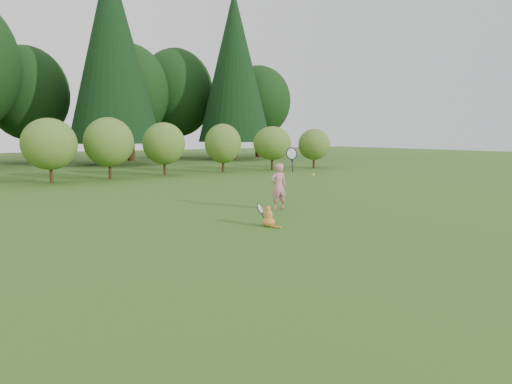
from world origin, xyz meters
TOP-DOWN VIEW (x-y plane):
  - ground at (0.00, 0.00)m, footprint 100.00×100.00m
  - shrub_row at (0.00, 13.00)m, footprint 28.00×3.00m
  - woodland_backdrop at (0.00, 23.00)m, footprint 48.00×10.00m
  - child at (1.60, 1.81)m, footprint 0.77×0.53m
  - cat at (0.09, 0.13)m, footprint 0.38×0.72m
  - tennis_ball at (1.23, -0.08)m, footprint 0.06×0.06m

SIDE VIEW (x-z plane):
  - ground at x=0.00m, z-range 0.00..0.00m
  - cat at x=0.09m, z-range -0.07..0.57m
  - child at x=1.60m, z-range -0.28..1.63m
  - tennis_ball at x=1.23m, z-range 1.10..1.16m
  - shrub_row at x=0.00m, z-range 0.00..2.80m
  - woodland_backdrop at x=0.00m, z-range 0.00..15.00m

